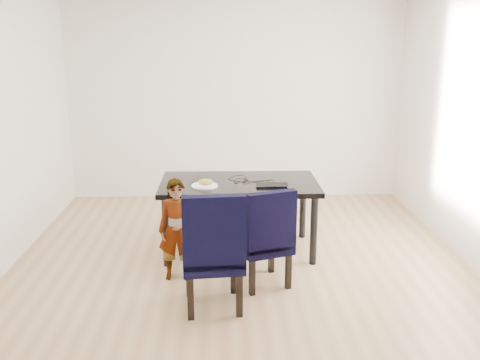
{
  "coord_description": "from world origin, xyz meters",
  "views": [
    {
      "loc": [
        -0.15,
        -4.76,
        2.19
      ],
      "look_at": [
        0.0,
        0.2,
        0.85
      ],
      "focal_mm": 40.0,
      "sensor_mm": 36.0,
      "label": 1
    }
  ],
  "objects_px": {
    "chair_left": "(213,248)",
    "chair_right": "(262,236)",
    "laptop": "(271,184)",
    "plate": "(204,186)",
    "dining_table": "(239,217)",
    "child": "(177,230)"
  },
  "relations": [
    {
      "from": "chair_left",
      "to": "chair_right",
      "type": "distance_m",
      "value": 0.6
    },
    {
      "from": "chair_right",
      "to": "laptop",
      "type": "distance_m",
      "value": 0.73
    },
    {
      "from": "chair_right",
      "to": "plate",
      "type": "height_order",
      "value": "chair_right"
    },
    {
      "from": "chair_left",
      "to": "plate",
      "type": "height_order",
      "value": "chair_left"
    },
    {
      "from": "dining_table",
      "to": "child",
      "type": "relative_size",
      "value": 1.68
    },
    {
      "from": "dining_table",
      "to": "child",
      "type": "distance_m",
      "value": 0.88
    },
    {
      "from": "chair_left",
      "to": "chair_right",
      "type": "relative_size",
      "value": 1.11
    },
    {
      "from": "chair_left",
      "to": "plate",
      "type": "bearing_deg",
      "value": 90.01
    },
    {
      "from": "chair_left",
      "to": "laptop",
      "type": "relative_size",
      "value": 3.22
    },
    {
      "from": "chair_right",
      "to": "chair_left",
      "type": "bearing_deg",
      "value": -156.38
    },
    {
      "from": "laptop",
      "to": "plate",
      "type": "bearing_deg",
      "value": -0.35
    },
    {
      "from": "dining_table",
      "to": "plate",
      "type": "relative_size",
      "value": 6.15
    },
    {
      "from": "dining_table",
      "to": "chair_left",
      "type": "xyz_separation_m",
      "value": [
        -0.25,
        -1.19,
        0.14
      ]
    },
    {
      "from": "dining_table",
      "to": "chair_left",
      "type": "relative_size",
      "value": 1.56
    },
    {
      "from": "plate",
      "to": "child",
      "type": "bearing_deg",
      "value": -115.99
    },
    {
      "from": "child",
      "to": "laptop",
      "type": "bearing_deg",
      "value": 30.06
    },
    {
      "from": "laptop",
      "to": "dining_table",
      "type": "bearing_deg",
      "value": -25.64
    },
    {
      "from": "chair_left",
      "to": "child",
      "type": "relative_size",
      "value": 1.08
    },
    {
      "from": "dining_table",
      "to": "child",
      "type": "height_order",
      "value": "child"
    },
    {
      "from": "dining_table",
      "to": "plate",
      "type": "bearing_deg",
      "value": -154.67
    },
    {
      "from": "plate",
      "to": "laptop",
      "type": "height_order",
      "value": "laptop"
    },
    {
      "from": "laptop",
      "to": "chair_left",
      "type": "bearing_deg",
      "value": 58.49
    }
  ]
}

